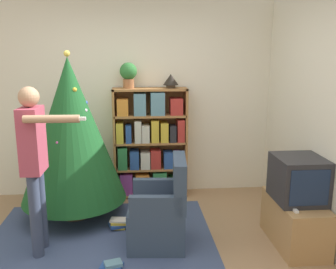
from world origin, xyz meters
TOP-DOWN VIEW (x-y plane):
  - ground_plane at (0.00, 0.00)m, footprint 14.00×14.00m
  - wall_back at (0.00, 1.96)m, footprint 8.00×0.10m
  - area_rug at (-0.31, 0.38)m, footprint 2.35×2.17m
  - bookshelf at (0.26, 1.74)m, footprint 0.97×0.28m
  - tv_stand at (1.67, 0.29)m, footprint 0.43×0.83m
  - television at (1.67, 0.28)m, footprint 0.46×0.51m
  - game_remote at (1.54, 0.04)m, footprint 0.04×0.12m
  - christmas_tree at (-0.67, 1.16)m, footprint 1.21×1.21m
  - armchair at (0.31, 0.40)m, footprint 0.61×0.60m
  - standing_person at (-0.88, 0.36)m, footprint 0.62×0.48m
  - potted_plant at (-0.01, 1.75)m, footprint 0.22×0.22m
  - table_lamp at (0.53, 1.75)m, footprint 0.20×0.20m
  - book_pile_near_tree at (-0.13, 0.78)m, footprint 0.24×0.19m
  - book_pile_by_chair at (-0.17, -0.01)m, footprint 0.23×0.18m

SIDE VIEW (x-z plane):
  - ground_plane at x=0.00m, z-range 0.00..0.00m
  - area_rug at x=-0.31m, z-range 0.00..0.01m
  - book_pile_by_chair at x=-0.17m, z-range 0.00..0.06m
  - book_pile_near_tree at x=-0.13m, z-range 0.00..0.11m
  - tv_stand at x=1.67m, z-range 0.00..0.48m
  - armchair at x=0.31m, z-range -0.14..0.78m
  - game_remote at x=1.54m, z-range 0.48..0.50m
  - television at x=1.67m, z-range 0.48..0.93m
  - bookshelf at x=0.26m, z-range -0.03..1.44m
  - standing_person at x=-0.88m, z-range 0.15..1.78m
  - christmas_tree at x=-0.67m, z-range 0.07..2.02m
  - wall_back at x=0.00m, z-range 0.00..2.60m
  - table_lamp at x=0.53m, z-range 1.48..1.66m
  - potted_plant at x=-0.01m, z-range 1.49..1.82m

